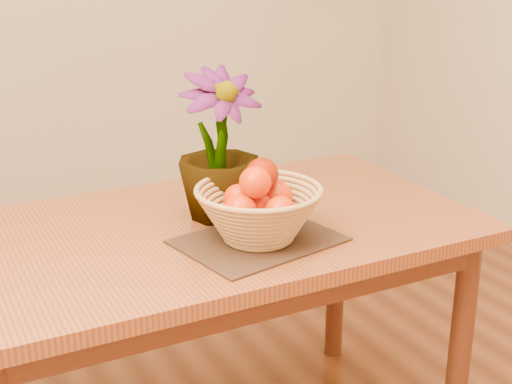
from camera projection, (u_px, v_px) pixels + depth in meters
name	position (u px, v px, depth m)	size (l,w,h in m)	color
table	(214.00, 253.00, 1.93)	(1.40, 0.80, 0.75)	brown
placemat	(259.00, 240.00, 1.79)	(0.38, 0.29, 0.01)	#331C12
wicker_basket	(259.00, 215.00, 1.77)	(0.32, 0.32, 0.13)	#AD7248
orange_pile	(259.00, 193.00, 1.75)	(0.21, 0.20, 0.15)	red
potted_plant	(219.00, 145.00, 1.89)	(0.23, 0.23, 0.40)	#194313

